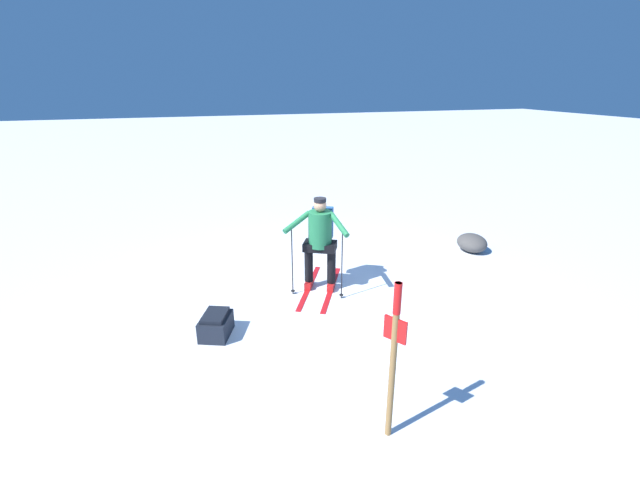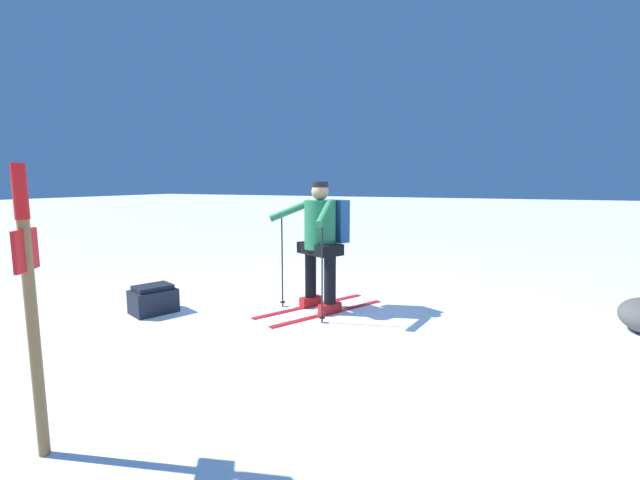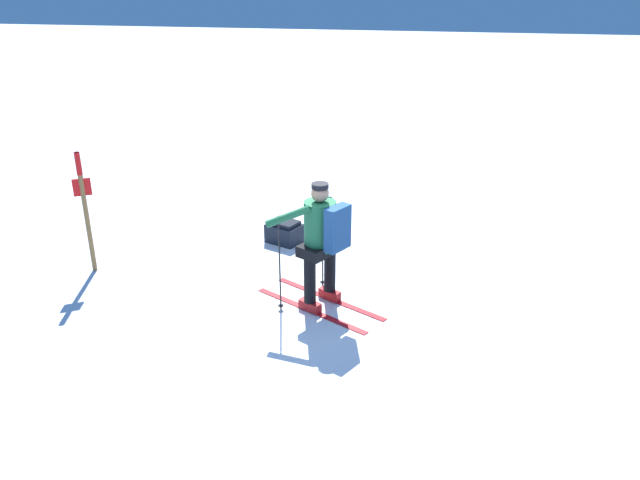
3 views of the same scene
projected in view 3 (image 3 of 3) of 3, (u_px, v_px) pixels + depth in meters
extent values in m
plane|color=white|center=(310.00, 303.00, 8.12)|extent=(80.00, 80.00, 0.00)
cube|color=red|center=(310.00, 310.00, 7.92)|extent=(1.60, 0.91, 0.01)
cube|color=red|center=(310.00, 306.00, 7.90)|extent=(0.32, 0.24, 0.12)
cylinder|color=black|center=(310.00, 278.00, 7.74)|extent=(0.15, 0.15, 0.67)
cube|color=red|center=(330.00, 298.00, 8.21)|extent=(1.60, 0.91, 0.01)
cube|color=red|center=(330.00, 294.00, 8.18)|extent=(0.32, 0.24, 0.12)
cylinder|color=black|center=(330.00, 267.00, 8.02)|extent=(0.15, 0.15, 0.67)
cube|color=black|center=(320.00, 248.00, 7.75)|extent=(0.56, 0.64, 0.14)
cylinder|color=#1E663D|center=(320.00, 225.00, 7.63)|extent=(0.40, 0.40, 0.61)
sphere|color=tan|center=(320.00, 193.00, 7.46)|extent=(0.22, 0.22, 0.22)
cylinder|color=black|center=(320.00, 186.00, 7.42)|extent=(0.21, 0.21, 0.06)
cube|color=navy|center=(338.00, 228.00, 7.45)|extent=(0.30, 0.38, 0.55)
cylinder|color=black|center=(280.00, 266.00, 7.70)|extent=(0.02, 0.02, 1.23)
cylinder|color=black|center=(281.00, 306.00, 7.92)|extent=(0.07, 0.07, 0.01)
cylinder|color=#1E663D|center=(288.00, 216.00, 7.43)|extent=(0.56, 0.18, 0.30)
cylinder|color=black|center=(323.00, 245.00, 8.30)|extent=(0.02, 0.02, 1.23)
cylinder|color=black|center=(323.00, 282.00, 8.52)|extent=(0.07, 0.07, 0.01)
cylinder|color=#1E663D|center=(325.00, 201.00, 7.93)|extent=(0.31, 0.54, 0.30)
cube|color=black|center=(284.00, 233.00, 9.87)|extent=(0.63, 0.56, 0.30)
cube|color=black|center=(284.00, 223.00, 9.80)|extent=(0.52, 0.45, 0.06)
cylinder|color=olive|center=(86.00, 213.00, 8.65)|extent=(0.07, 0.07, 1.75)
cylinder|color=red|center=(78.00, 164.00, 8.36)|extent=(0.08, 0.08, 0.31)
cube|color=red|center=(82.00, 187.00, 8.50)|extent=(0.22, 0.15, 0.24)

